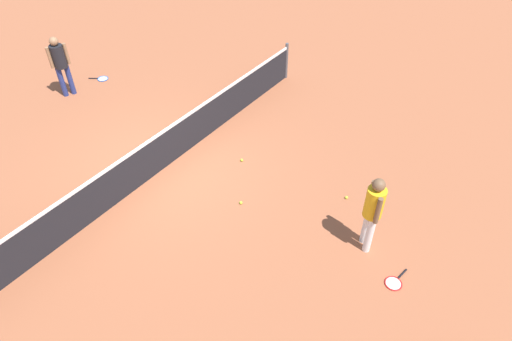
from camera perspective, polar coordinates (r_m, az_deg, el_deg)
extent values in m
plane|color=#9E5638|center=(10.67, -11.22, 0.45)|extent=(40.00, 40.00, 0.00)
cylinder|color=#4C4C51|center=(13.53, 3.81, 13.51)|extent=(0.09, 0.09, 1.07)
cube|color=black|center=(10.38, -11.55, 2.35)|extent=(10.00, 0.02, 0.91)
cube|color=white|center=(10.09, -11.91, 4.48)|extent=(10.00, 0.04, 0.06)
cylinder|color=white|center=(8.86, 13.60, -6.75)|extent=(0.20, 0.20, 0.85)
cylinder|color=white|center=(8.72, 13.95, -7.82)|extent=(0.20, 0.20, 0.85)
cylinder|color=yellow|center=(8.26, 14.58, -3.91)|extent=(0.48, 0.48, 0.62)
cylinder|color=brown|center=(8.39, 14.23, -2.78)|extent=(0.13, 0.13, 0.58)
cylinder|color=brown|center=(8.11, 14.99, -4.89)|extent=(0.13, 0.13, 0.58)
sphere|color=brown|center=(7.98, 15.09, -1.76)|extent=(0.32, 0.32, 0.23)
cylinder|color=navy|center=(13.77, -22.18, 10.44)|extent=(0.18, 0.18, 0.85)
cylinder|color=navy|center=(13.75, -23.05, 10.13)|extent=(0.18, 0.18, 0.85)
cylinder|color=black|center=(13.43, -23.44, 12.93)|extent=(0.44, 0.44, 0.62)
cylinder|color=#9E704C|center=(13.45, -22.58, 13.31)|extent=(0.12, 0.12, 0.58)
cylinder|color=#9E704C|center=(13.41, -24.34, 12.70)|extent=(0.12, 0.12, 0.58)
sphere|color=#9E704C|center=(13.26, -23.94, 14.52)|extent=(0.30, 0.30, 0.23)
torus|color=red|center=(8.68, 16.77, -13.34)|extent=(0.36, 0.36, 0.02)
cylinder|color=silver|center=(8.68, 16.77, -13.34)|extent=(0.31, 0.31, 0.00)
cylinder|color=black|center=(8.84, 17.78, -12.19)|extent=(0.28, 0.08, 0.03)
torus|color=blue|center=(14.39, -18.57, 10.81)|extent=(0.43, 0.43, 0.02)
cylinder|color=silver|center=(14.39, -18.57, 10.81)|extent=(0.37, 0.37, 0.00)
cylinder|color=black|center=(14.49, -19.64, 10.78)|extent=(0.18, 0.25, 0.03)
sphere|color=#C6E033|center=(10.60, -1.79, 1.31)|extent=(0.07, 0.07, 0.07)
sphere|color=#C6E033|center=(9.58, -1.90, -4.03)|extent=(0.07, 0.07, 0.07)
sphere|color=#C6E033|center=(9.88, 11.23, -3.32)|extent=(0.07, 0.07, 0.07)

